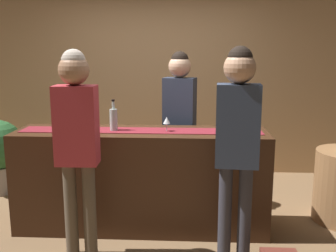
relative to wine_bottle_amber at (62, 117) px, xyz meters
name	(u,v)px	position (x,y,z in m)	size (l,w,h in m)	color
ground_plane	(142,226)	(0.79, -0.09, -1.10)	(10.00, 10.00, 0.00)	brown
back_wall	(157,71)	(0.79, 1.81, 0.35)	(6.00, 0.12, 2.90)	tan
bar_counter	(142,180)	(0.79, -0.09, -0.60)	(2.43, 0.60, 0.98)	#3D2314
counter_runner_cloth	(141,131)	(0.79, -0.09, -0.11)	(2.31, 0.28, 0.01)	maroon
wine_bottle_amber	(62,117)	(0.00, 0.00, 0.00)	(0.07, 0.07, 0.30)	brown
wine_bottle_clear	(114,119)	(0.53, -0.09, 0.00)	(0.07, 0.07, 0.30)	#B2C6C1
wine_glass_near_customer	(240,122)	(1.72, -0.16, -0.01)	(0.07, 0.07, 0.14)	silver
wine_glass_mid_counter	(167,121)	(1.04, -0.11, -0.01)	(0.07, 0.07, 0.14)	silver
wine_glass_far_end	(80,119)	(0.19, -0.07, -0.01)	(0.07, 0.07, 0.14)	silver
bartender	(180,112)	(1.14, 0.49, -0.02)	(0.38, 0.27, 1.73)	#26262B
customer_sipping	(238,132)	(1.63, -0.70, 0.02)	(0.36, 0.25, 1.78)	#33333D
customer_browsing	(77,131)	(0.34, -0.67, 0.00)	(0.34, 0.25, 1.76)	brown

